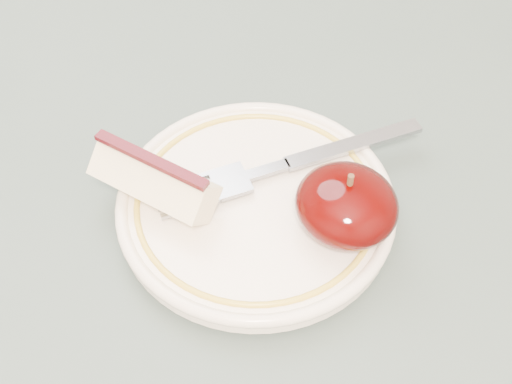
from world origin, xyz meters
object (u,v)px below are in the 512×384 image
Objects in this scene: plate at (256,205)px; fork at (285,165)px; apple_half at (347,205)px; table at (215,276)px.

fork is at bearing 94.13° from plate.
apple_half is 0.06m from fork.
plate is 0.04m from fork.
table is 4.71× the size of plate.
fork is (-0.00, 0.03, 0.01)m from plate.
table is 0.16m from apple_half.
apple_half is 0.37× the size of fork.
apple_half reaches higher than table.
apple_half is at bearing 21.17° from plate.
apple_half is at bearing 23.90° from table.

